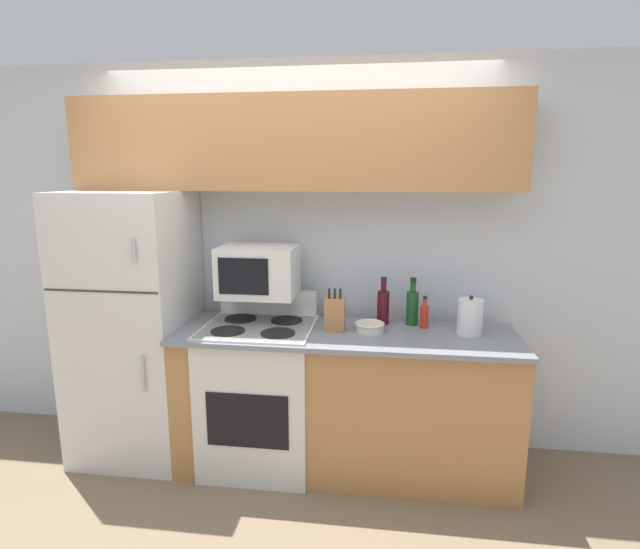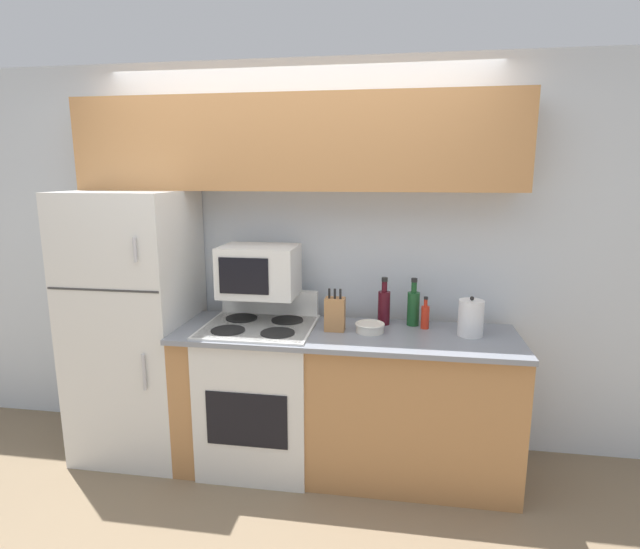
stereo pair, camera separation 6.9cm
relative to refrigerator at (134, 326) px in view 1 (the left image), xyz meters
name	(u,v)px [view 1 (the left image)]	position (x,y,z in m)	size (l,w,h in m)	color
ground_plane	(279,490)	(1.02, -0.34, -0.87)	(12.00, 12.00, 0.00)	#7F6B51
wall_back	(298,258)	(1.02, 0.37, 0.41)	(8.00, 0.05, 2.55)	silver
lower_cabinets	(344,400)	(1.38, -0.04, -0.41)	(2.05, 0.63, 0.91)	#B27A47
refrigerator	(134,326)	(0.00, 0.00, 0.00)	(0.72, 0.70, 1.73)	silver
upper_cabinets	(292,144)	(1.02, 0.19, 1.15)	(2.76, 0.30, 0.57)	#B27A47
stove	(260,393)	(0.85, -0.05, -0.39)	(0.67, 0.61, 1.08)	silver
microwave	(258,271)	(0.83, 0.06, 0.37)	(0.47, 0.35, 0.31)	silver
knife_block	(335,314)	(1.32, -0.03, 0.14)	(0.12, 0.10, 0.26)	#B27A47
bowl	(370,327)	(1.53, -0.03, 0.07)	(0.18, 0.18, 0.06)	silver
bottle_hot_sauce	(424,315)	(1.86, 0.09, 0.12)	(0.05, 0.05, 0.20)	red
bottle_wine_red	(383,306)	(1.60, 0.14, 0.16)	(0.08, 0.08, 0.30)	#470F19
bottle_wine_green	(412,306)	(1.79, 0.15, 0.16)	(0.08, 0.08, 0.30)	#194C23
kettle	(470,317)	(2.11, -0.01, 0.15)	(0.15, 0.15, 0.24)	white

